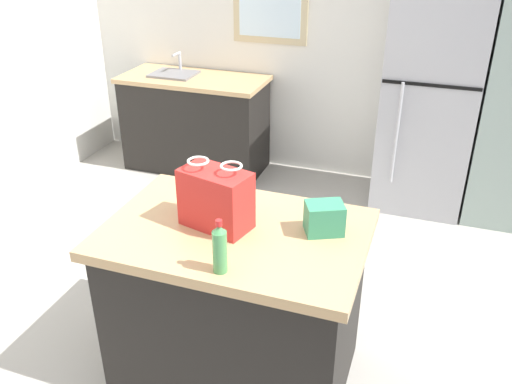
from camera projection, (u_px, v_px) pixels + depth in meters
ground at (228, 352)px, 3.09m from camera, size 6.29×6.29×0.00m
back_wall at (338, 21)px, 4.64m from camera, size 4.86×0.13×2.78m
kitchen_island at (236, 304)px, 2.76m from camera, size 1.24×0.84×0.90m
refrigerator at (430, 101)px, 4.29m from camera, size 0.71×0.68×1.79m
sink_counter at (195, 122)px, 5.12m from camera, size 1.33×0.62×1.08m
shopping_bag at (216, 199)px, 2.52m from camera, size 0.36×0.25×0.33m
small_box at (324, 218)px, 2.50m from camera, size 0.21×0.19×0.15m
bottle at (220, 249)px, 2.21m from camera, size 0.06×0.06×0.24m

